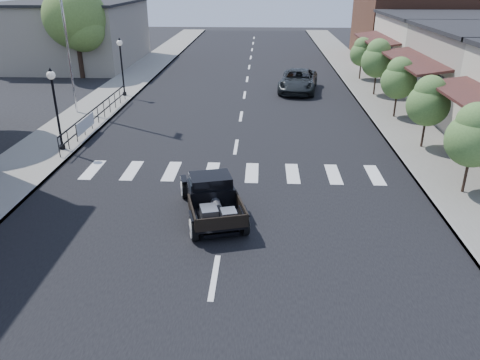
{
  "coord_description": "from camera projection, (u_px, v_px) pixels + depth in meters",
  "views": [
    {
      "loc": [
        1.14,
        -13.01,
        7.2
      ],
      "look_at": [
        0.47,
        1.05,
        1.0
      ],
      "focal_mm": 35.0,
      "sensor_mm": 36.0,
      "label": 1
    }
  ],
  "objects": [
    {
      "name": "lamp_post_c",
      "position": [
        122.0,
        67.0,
        29.03
      ],
      "size": [
        0.36,
        0.36,
        3.54
      ],
      "primitive_type": null,
      "color": "black",
      "rests_on": "sidewalk_left"
    },
    {
      "name": "road",
      "position": [
        243.0,
        103.0,
        28.56
      ],
      "size": [
        14.0,
        80.0,
        0.02
      ],
      "primitive_type": "cube",
      "color": "black",
      "rests_on": "ground"
    },
    {
      "name": "second_car",
      "position": [
        298.0,
        81.0,
        31.1
      ],
      "size": [
        3.04,
        5.34,
        1.4
      ],
      "primitive_type": "imported",
      "rotation": [
        0.0,
        0.0,
        -0.15
      ],
      "color": "black",
      "rests_on": "ground"
    },
    {
      "name": "banner",
      "position": [
        86.0,
        129.0,
        22.3
      ],
      "size": [
        0.04,
        2.2,
        0.6
      ],
      "primitive_type": null,
      "color": "silver",
      "rests_on": "sidewalk_left"
    },
    {
      "name": "big_tree_far",
      "position": [
        77.0,
        32.0,
        34.16
      ],
      "size": [
        4.55,
        4.55,
        6.68
      ],
      "primitive_type": null,
      "color": "#517130",
      "rests_on": "ground"
    },
    {
      "name": "small_tree_e",
      "position": [
        361.0,
        59.0,
        33.95
      ],
      "size": [
        1.71,
        1.71,
        2.85
      ],
      "primitive_type": null,
      "color": "#466C31",
      "rests_on": "sidewalk_right"
    },
    {
      "name": "small_tree_c",
      "position": [
        397.0,
        88.0,
        24.73
      ],
      "size": [
        1.83,
        1.83,
        3.05
      ],
      "primitive_type": null,
      "color": "#466C31",
      "rests_on": "sidewalk_right"
    },
    {
      "name": "far_building_right",
      "position": [
        423.0,
        19.0,
        42.01
      ],
      "size": [
        11.0,
        10.0,
        7.0
      ],
      "primitive_type": "cube",
      "color": "brown",
      "rests_on": "ground"
    },
    {
      "name": "hotrod_pickup",
      "position": [
        212.0,
        196.0,
        14.96
      ],
      "size": [
        2.83,
        4.33,
        1.38
      ],
      "primitive_type": null,
      "rotation": [
        0.0,
        0.0,
        0.26
      ],
      "color": "black",
      "rests_on": "ground"
    },
    {
      "name": "low_building_left",
      "position": [
        75.0,
        34.0,
        40.1
      ],
      "size": [
        10.0,
        12.0,
        5.0
      ],
      "primitive_type": "cube",
      "color": "gray",
      "rests_on": "ground"
    },
    {
      "name": "small_tree_b",
      "position": [
        427.0,
        113.0,
        20.29
      ],
      "size": [
        1.83,
        1.83,
        3.05
      ],
      "primitive_type": null,
      "color": "#466C31",
      "rests_on": "sidewalk_right"
    },
    {
      "name": "railing",
      "position": [
        98.0,
        113.0,
        24.05
      ],
      "size": [
        0.08,
        10.0,
        1.0
      ],
      "primitive_type": null,
      "color": "black",
      "rests_on": "sidewalk_left"
    },
    {
      "name": "ground",
      "position": [
        224.0,
        222.0,
        14.85
      ],
      "size": [
        120.0,
        120.0,
        0.0
      ],
      "primitive_type": "plane",
      "color": "black",
      "rests_on": "ground"
    },
    {
      "name": "storefront_far",
      "position": [
        457.0,
        50.0,
        33.39
      ],
      "size": [
        10.0,
        9.0,
        4.5
      ],
      "primitive_type": "cube",
      "color": "beige",
      "rests_on": "ground"
    },
    {
      "name": "sidewalk_left",
      "position": [
        106.0,
        100.0,
        28.9
      ],
      "size": [
        3.0,
        80.0,
        0.15
      ],
      "primitive_type": "cube",
      "color": "gray",
      "rests_on": "ground"
    },
    {
      "name": "lamp_post_b",
      "position": [
        56.0,
        110.0,
        19.89
      ],
      "size": [
        0.36,
        0.36,
        3.54
      ],
      "primitive_type": null,
      "color": "black",
      "rests_on": "sidewalk_left"
    },
    {
      "name": "small_tree_a",
      "position": [
        471.0,
        150.0,
        15.93
      ],
      "size": [
        1.86,
        1.86,
        3.1
      ],
      "primitive_type": null,
      "color": "#466C31",
      "rests_on": "sidewalk_right"
    },
    {
      "name": "flagpole",
      "position": [
        62.0,
        7.0,
        23.93
      ],
      "size": [
        0.12,
        0.12,
        11.09
      ],
      "primitive_type": "cylinder",
      "color": "silver",
      "rests_on": "sidewalk_left"
    },
    {
      "name": "road_markings",
      "position": [
        239.0,
        128.0,
        23.99
      ],
      "size": [
        12.0,
        60.0,
        0.06
      ],
      "primitive_type": null,
      "color": "silver",
      "rests_on": "ground"
    },
    {
      "name": "small_tree_d",
      "position": [
        377.0,
        68.0,
        29.34
      ],
      "size": [
        2.0,
        2.0,
        3.34
      ],
      "primitive_type": null,
      "color": "#466C31",
      "rests_on": "sidewalk_right"
    },
    {
      "name": "sidewalk_right",
      "position": [
        384.0,
        104.0,
        28.16
      ],
      "size": [
        3.0,
        80.0,
        0.15
      ],
      "primitive_type": "cube",
      "color": "gray",
      "rests_on": "ground"
    }
  ]
}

